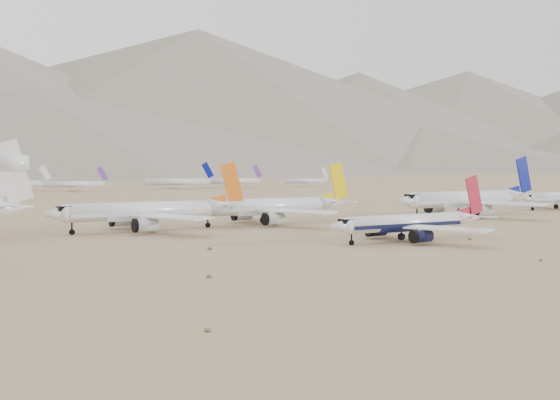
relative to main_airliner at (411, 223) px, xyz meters
name	(u,v)px	position (x,y,z in m)	size (l,w,h in m)	color
ground	(385,248)	(-12.51, -6.79, -3.79)	(7000.00, 7000.00, 0.00)	#997C59
main_airliner	(411,223)	(0.00, 0.00, 0.00)	(39.10, 38.19, 13.80)	white
row2_navy_widebody	(468,199)	(60.80, 43.21, 1.44)	(52.68, 51.51, 18.74)	white
row2_gold_tail	(271,207)	(-5.38, 49.83, 0.89)	(47.07, 46.03, 16.76)	white
row2_orange_tail	(150,211)	(-39.73, 48.73, 0.95)	(47.35, 46.32, 16.89)	white
foothills	(235,137)	(514.16, 1093.21, 63.36)	(4637.50, 1395.00, 155.00)	slate
desert_scrub	(538,270)	(-11.48, -41.78, -3.50)	(261.14, 121.67, 0.67)	brown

